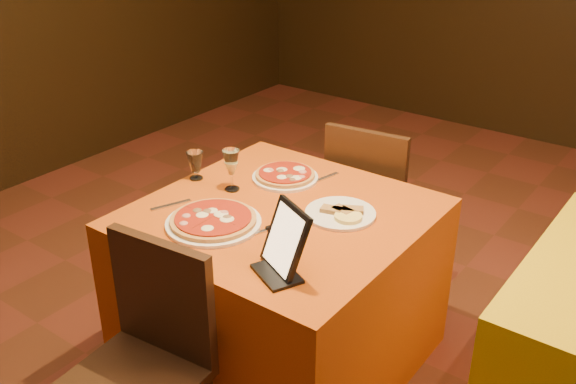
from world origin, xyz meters
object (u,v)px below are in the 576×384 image
Objects in this scene: pizza_near at (213,221)px; tablet at (285,239)px; main_table at (282,287)px; chair_main_far at (377,201)px; wine_glass at (231,170)px; chair_main_near at (131,383)px; water_glass at (195,166)px; pizza_far at (285,176)px.

pizza_near is 0.44m from tablet.
chair_main_far is (-0.00, 0.83, 0.08)m from main_table.
main_table is at bearing 83.27° from chair_main_far.
wine_glass is 0.78× the size of tablet.
pizza_near is 0.33m from wine_glass.
main_table is 0.84m from chair_main_near.
water_glass is 0.85m from tablet.
chair_main_near is 3.73× the size of tablet.
pizza_far is at bearing 93.06° from pizza_near.
chair_main_near is 7.00× the size of water_glass.
main_table is at bearing 59.48° from pizza_near.
pizza_near is at bearing 98.43° from chair_main_near.
wine_glass is (-0.12, -0.23, 0.08)m from pizza_far.
pizza_near is at bearing -86.94° from pizza_far.
chair_main_near is 4.79× the size of wine_glass.
chair_main_near and chair_main_far have the same top height.
main_table is at bearing 154.55° from tablet.
main_table is at bearing -6.43° from wine_glass.
chair_main_far is 2.41× the size of pizza_near.
chair_main_near is 1.00× the size of chair_main_far.
water_glass is (-0.33, -0.24, 0.05)m from pizza_far.
pizza_far is 0.75m from tablet.
tablet is at bearing -11.48° from pizza_near.
wine_glass reaches higher than main_table.
chair_main_far reaches higher than main_table.
main_table is 0.83m from chair_main_far.
main_table is 0.67m from water_glass.
chair_main_near is 1.66m from chair_main_far.
chair_main_near is at bearing -71.39° from wine_glass.
water_glass is at bearing 114.65° from chair_main_near.
chair_main_far is at bearing 90.00° from main_table.
chair_main_near is 3.05× the size of pizza_far.
wine_glass is at bearing 103.11° from chair_main_near.
tablet is at bearing 56.21° from chair_main_near.
pizza_far is (-0.17, -0.57, 0.31)m from chair_main_far.
main_table is 5.79× the size of wine_glass.
main_table is 3.68× the size of pizza_far.
chair_main_far is (0.00, 1.66, 0.00)m from chair_main_near.
tablet is at bearing -50.80° from main_table.
pizza_far is 0.27m from wine_glass.
chair_main_near is 0.71m from tablet.
main_table is at bearing 84.50° from chair_main_near.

